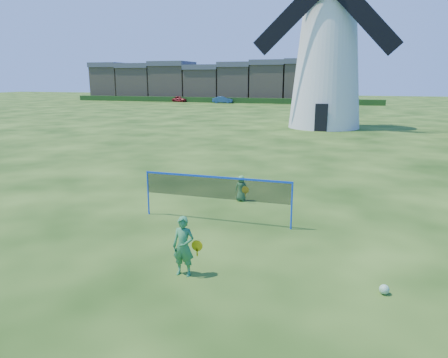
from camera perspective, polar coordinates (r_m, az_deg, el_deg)
ground at (r=13.38m, az=-1.47°, el=-6.68°), size 220.00×220.00×0.00m
windmill at (r=41.47m, az=14.07°, el=16.66°), size 13.01×6.72×19.47m
badminton_net at (r=13.60m, az=-1.11°, el=-1.29°), size 5.05×0.05×1.55m
player_girl at (r=10.09m, az=-5.60°, el=-9.22°), size 0.69×0.37×1.48m
player_boy at (r=16.05m, az=2.40°, el=-1.29°), size 0.61×0.40×1.01m
play_ball at (r=10.13m, az=21.20°, el=-13.99°), size 0.22×0.22×0.22m
terraced_houses at (r=89.25m, az=-2.63°, el=13.28°), size 50.94×8.40×8.26m
hedge at (r=82.21m, az=-1.07°, el=10.82°), size 62.00×0.80×1.00m
car_left at (r=84.93m, az=-6.15°, el=10.90°), size 3.62×2.01×1.16m
car_right at (r=80.45m, az=-0.20°, el=10.85°), size 3.96×1.85×1.26m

